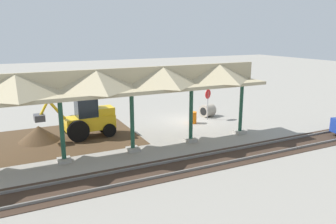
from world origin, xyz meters
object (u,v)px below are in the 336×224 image
stop_sign (208,98)px  traffic_barrel (193,118)px  concrete_pipe (207,110)px  backhoe (88,118)px

stop_sign → traffic_barrel: bearing=15.1°
concrete_pipe → traffic_barrel: (2.15, 1.29, -0.06)m
backhoe → traffic_barrel: size_ratio=5.62×
stop_sign → traffic_barrel: stop_sign is taller
concrete_pipe → stop_sign: bearing=57.0°
traffic_barrel → stop_sign: bearing=-164.9°
backhoe → traffic_barrel: (-7.96, 0.17, -0.82)m
concrete_pipe → backhoe: bearing=6.3°
stop_sign → traffic_barrel: (1.59, 0.43, -1.33)m
stop_sign → traffic_barrel: 2.12m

